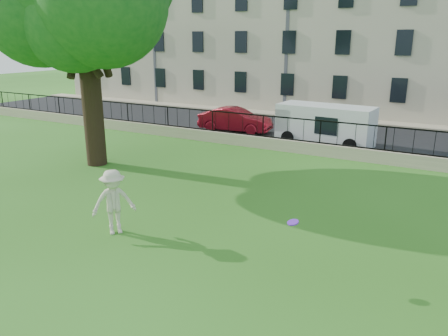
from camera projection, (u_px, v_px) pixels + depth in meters
The scene contains 10 objects.
ground at pixel (176, 260), 11.19m from camera, with size 120.00×120.00×0.00m, color #2B6016.
retaining_wall at pixel (319, 149), 21.15m from camera, with size 50.00×0.40×0.60m, color gray.
iron_railing at pixel (320, 132), 20.91m from camera, with size 50.00×0.05×1.13m.
street at pixel (344, 137), 25.17m from camera, with size 60.00×9.00×0.01m, color black.
sidewalk at pixel (363, 122), 29.51m from camera, with size 60.00×1.40×0.12m, color gray.
building_row at pixel (388, 18), 32.30m from camera, with size 56.40×10.40×13.80m.
man at pixel (114, 202), 12.50m from camera, with size 1.24×0.71×1.92m, color beige.
frisbee at pixel (293, 222), 10.11m from camera, with size 0.27×0.27×0.03m, color #6322C6.
red_sedan at pixel (235, 120), 26.41m from camera, with size 1.53×4.39×1.45m, color maroon.
white_van at pixel (325, 125), 23.17m from camera, with size 4.98×1.94×2.09m, color silver.
Camera 1 is at (5.96, -8.19, 5.46)m, focal length 35.00 mm.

